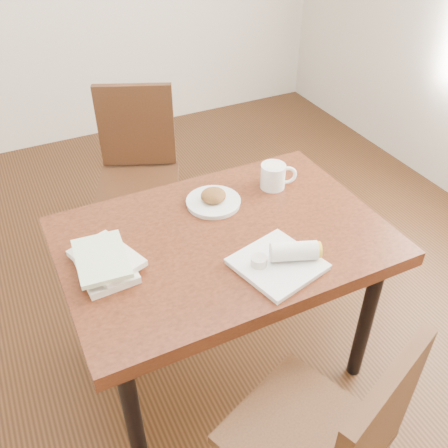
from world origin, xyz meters
name	(u,v)px	position (x,y,z in m)	size (l,w,h in m)	color
ground	(224,360)	(0.00, 0.00, -0.01)	(4.00, 5.00, 0.01)	#472814
table	(224,251)	(0.00, 0.00, 0.67)	(1.21, 0.83, 0.75)	maroon
chair_near	(330,439)	(-0.03, -0.76, 0.55)	(0.54, 0.54, 0.95)	#4E2D16
chair_far	(138,166)	(-0.04, 0.95, 0.55)	(0.55, 0.55, 0.95)	#422312
plate_scone	(213,200)	(0.05, 0.20, 0.77)	(0.22, 0.22, 0.07)	white
coffee_mug	(274,176)	(0.33, 0.20, 0.81)	(0.15, 0.11, 0.11)	white
plate_burrito	(283,260)	(0.11, -0.24, 0.78)	(0.32, 0.32, 0.09)	white
book_stack	(104,262)	(-0.45, 0.01, 0.78)	(0.24, 0.29, 0.07)	white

